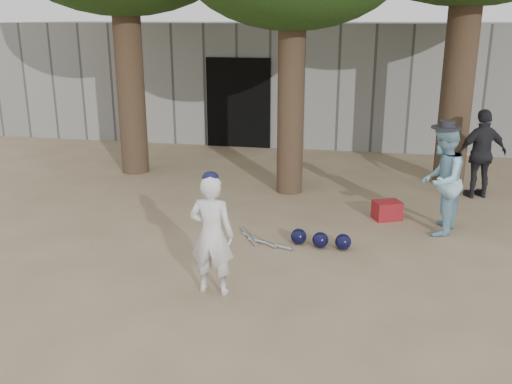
% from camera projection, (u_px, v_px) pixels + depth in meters
% --- Properties ---
extents(ground, '(70.00, 70.00, 0.00)m').
position_uv_depth(ground, '(191.00, 288.00, 6.90)').
color(ground, '#937C5E').
rests_on(ground, ground).
extents(boy_player, '(0.55, 0.38, 1.45)m').
position_uv_depth(boy_player, '(212.00, 235.00, 6.59)').
color(boy_player, silver).
rests_on(boy_player, ground).
extents(spectator_blue, '(0.84, 0.95, 1.65)m').
position_uv_depth(spectator_blue, '(441.00, 180.00, 8.44)').
color(spectator_blue, '#87BAD1').
rests_on(spectator_blue, ground).
extents(spectator_dark, '(1.02, 0.71, 1.60)m').
position_uv_depth(spectator_dark, '(482.00, 154.00, 10.17)').
color(spectator_dark, black).
rests_on(spectator_dark, ground).
extents(red_bag, '(0.51, 0.46, 0.30)m').
position_uv_depth(red_bag, '(387.00, 210.00, 9.21)').
color(red_bag, maroon).
rests_on(red_bag, ground).
extents(back_building, '(16.00, 5.24, 3.00)m').
position_uv_depth(back_building, '(299.00, 78.00, 16.15)').
color(back_building, gray).
rests_on(back_building, ground).
extents(helmet_row, '(0.87, 0.31, 0.23)m').
position_uv_depth(helmet_row, '(320.00, 239.00, 8.10)').
color(helmet_row, black).
rests_on(helmet_row, ground).
extents(bat_pile, '(0.90, 0.73, 0.06)m').
position_uv_depth(bat_pile, '(259.00, 240.00, 8.31)').
color(bat_pile, '#ACACB3').
rests_on(bat_pile, ground).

